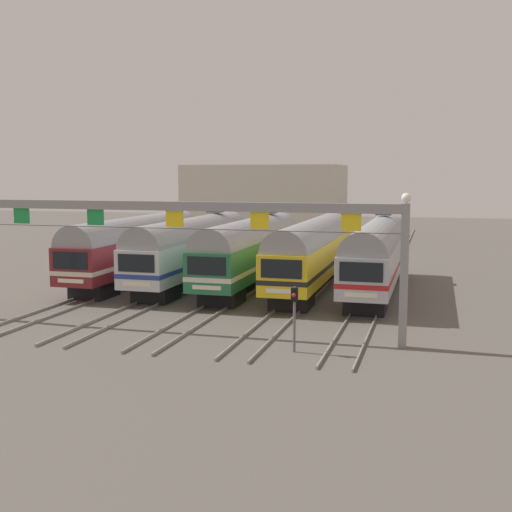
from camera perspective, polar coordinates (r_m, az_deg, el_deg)
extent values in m
plane|color=#5B564F|center=(45.44, -0.46, -2.72)|extent=(160.00, 160.00, 0.00)
cube|color=gray|center=(64.28, -4.28, 0.23)|extent=(0.07, 70.00, 0.15)
cube|color=gray|center=(63.81, -3.07, 0.19)|extent=(0.07, 70.00, 0.15)
cube|color=gray|center=(62.97, -0.60, 0.10)|extent=(0.07, 70.00, 0.15)
cube|color=gray|center=(62.59, 0.67, 0.06)|extent=(0.07, 70.00, 0.15)
cube|color=gray|center=(61.92, 3.22, -0.03)|extent=(0.07, 70.00, 0.15)
cube|color=gray|center=(61.64, 4.53, -0.07)|extent=(0.07, 70.00, 0.15)
cube|color=gray|center=(61.16, 7.16, -0.16)|extent=(0.07, 70.00, 0.15)
cube|color=gray|center=(60.98, 8.49, -0.21)|extent=(0.07, 70.00, 0.15)
cube|color=gray|center=(60.70, 11.17, -0.30)|extent=(0.07, 70.00, 0.15)
cube|color=gray|center=(60.61, 12.53, -0.34)|extent=(0.07, 70.00, 0.15)
cube|color=maroon|center=(48.17, -10.34, 0.40)|extent=(2.85, 18.00, 2.35)
cube|color=beige|center=(48.21, -10.33, -0.02)|extent=(2.88, 18.02, 0.28)
cylinder|color=gray|center=(48.05, -10.37, 1.79)|extent=(2.74, 17.64, 2.74)
cube|color=black|center=(40.25, -15.93, -0.39)|extent=(2.28, 0.06, 1.03)
cube|color=silver|center=(40.42, -15.88, -2.11)|extent=(1.71, 0.05, 0.24)
cube|color=black|center=(42.89, -13.95, -2.81)|extent=(2.28, 2.60, 1.05)
cube|color=black|center=(54.08, -7.40, -0.64)|extent=(2.28, 2.60, 1.05)
cube|color=silver|center=(46.47, -5.56, 0.24)|extent=(2.85, 18.00, 2.35)
cube|color=navy|center=(46.51, -5.56, -0.19)|extent=(2.88, 18.02, 0.28)
cylinder|color=gray|center=(46.34, -5.58, 1.68)|extent=(2.74, 17.64, 2.74)
cube|color=black|center=(38.20, -10.42, -0.63)|extent=(2.28, 0.06, 1.03)
cube|color=silver|center=(38.38, -10.38, -2.44)|extent=(1.71, 0.05, 0.24)
cube|color=black|center=(40.97, -8.70, -3.14)|extent=(2.28, 2.60, 1.05)
cube|color=black|center=(52.57, -3.08, -0.81)|extent=(2.28, 2.60, 1.05)
cube|color=#4C4C51|center=(50.95, -3.56, 3.93)|extent=(1.10, 1.10, 0.20)
cube|color=#236B42|center=(45.11, -0.46, 0.06)|extent=(2.85, 18.00, 2.35)
cube|color=silver|center=(45.16, -0.46, -0.38)|extent=(2.88, 18.02, 0.28)
cylinder|color=gray|center=(44.98, -0.46, 1.55)|extent=(2.74, 17.64, 2.74)
cube|color=black|center=(36.54, -4.35, -0.88)|extent=(2.28, 0.06, 1.03)
cube|color=silver|center=(36.73, -4.33, -2.77)|extent=(1.71, 0.05, 0.24)
cube|color=black|center=(39.42, -2.98, -3.47)|extent=(2.28, 2.60, 1.05)
cube|color=black|center=(51.37, 1.47, -0.99)|extent=(2.28, 2.60, 1.05)
cube|color=#4C4C51|center=(49.72, 1.13, 3.87)|extent=(1.10, 1.10, 0.20)
cube|color=gold|center=(44.14, 4.91, -0.12)|extent=(2.85, 18.00, 2.35)
cube|color=black|center=(44.18, 4.90, -0.57)|extent=(2.88, 18.02, 0.28)
cylinder|color=gray|center=(44.00, 4.92, 1.40)|extent=(2.74, 17.64, 2.74)
cube|color=black|center=(35.32, 2.22, -1.14)|extent=(2.28, 0.06, 1.03)
cube|color=silver|center=(35.52, 2.21, -3.09)|extent=(1.71, 0.05, 0.24)
cube|color=black|center=(38.30, 3.14, -3.79)|extent=(2.28, 2.60, 1.05)
cube|color=black|center=(50.52, 6.20, -1.16)|extent=(2.28, 2.60, 1.05)
cube|color=#B2B5BA|center=(43.56, 10.47, -0.31)|extent=(2.85, 18.00, 2.35)
cube|color=#B21E1E|center=(43.61, 10.46, -0.77)|extent=(2.88, 18.02, 0.28)
cylinder|color=gray|center=(43.43, 10.50, 1.23)|extent=(2.74, 17.64, 2.74)
cube|color=black|center=(34.60, 9.16, -1.40)|extent=(2.28, 0.06, 1.03)
cube|color=silver|center=(34.80, 9.12, -3.39)|extent=(1.71, 0.05, 0.24)
cube|color=black|center=(37.64, 9.56, -4.07)|extent=(2.28, 2.60, 1.05)
cube|color=black|center=(50.01, 11.07, -1.34)|extent=(2.28, 2.60, 1.05)
cube|color=#4C4C51|center=(48.31, 11.07, 3.64)|extent=(1.10, 1.10, 0.20)
cube|color=gray|center=(29.92, 12.80, -1.74)|extent=(0.36, 0.36, 6.50)
cube|color=gray|center=(32.04, -7.13, 4.35)|extent=(21.98, 0.32, 0.44)
cube|color=#198C3F|center=(36.25, -19.78, 3.32)|extent=(0.90, 0.08, 0.80)
cube|color=#198C3F|center=(33.96, -13.84, 3.31)|extent=(0.90, 0.08, 0.80)
cube|color=yellow|center=(32.08, -7.12, 3.25)|extent=(0.90, 0.08, 0.80)
cube|color=yellow|center=(30.69, 0.32, 3.13)|extent=(0.90, 0.08, 0.80)
cube|color=yellow|center=(29.86, 8.31, 2.94)|extent=(0.90, 0.08, 0.80)
sphere|color=white|center=(29.60, 12.98, 4.97)|extent=(0.44, 0.44, 0.44)
cylinder|color=#3F382D|center=(32.11, -7.10, 2.39)|extent=(21.98, 0.03, 0.03)
cylinder|color=#59595E|center=(28.77, 3.37, -5.55)|extent=(0.12, 0.12, 2.92)
cube|color=black|center=(28.55, 3.38, -3.38)|extent=(0.28, 0.24, 0.60)
sphere|color=red|center=(28.41, 3.32, -3.43)|extent=(0.18, 0.18, 0.18)
cube|color=beige|center=(84.12, 0.80, 4.88)|extent=(19.79, 10.00, 8.96)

